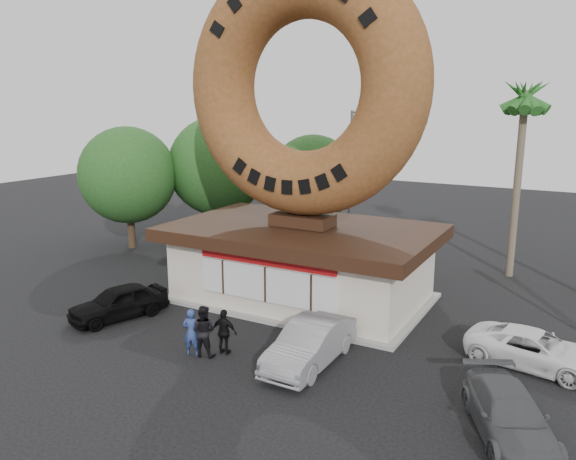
# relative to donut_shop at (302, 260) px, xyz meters

# --- Properties ---
(ground) EXTENTS (90.00, 90.00, 0.00)m
(ground) POSITION_rel_donut_shop_xyz_m (0.00, -5.98, -1.77)
(ground) COLOR black
(ground) RESTS_ON ground
(donut_shop) EXTENTS (11.20, 7.20, 3.80)m
(donut_shop) POSITION_rel_donut_shop_xyz_m (0.00, 0.00, 0.00)
(donut_shop) COLOR beige
(donut_shop) RESTS_ON ground
(giant_donut) EXTENTS (10.57, 2.69, 10.57)m
(giant_donut) POSITION_rel_donut_shop_xyz_m (0.00, 0.02, 7.32)
(giant_donut) COLOR brown
(giant_donut) RESTS_ON donut_shop
(tree_west) EXTENTS (6.00, 6.00, 7.65)m
(tree_west) POSITION_rel_donut_shop_xyz_m (-9.50, 7.02, 2.87)
(tree_west) COLOR #473321
(tree_west) RESTS_ON ground
(tree_mid) EXTENTS (5.20, 5.20, 6.63)m
(tree_mid) POSITION_rel_donut_shop_xyz_m (-4.00, 9.02, 2.25)
(tree_mid) COLOR #473321
(tree_mid) RESTS_ON ground
(tree_far) EXTENTS (5.60, 5.60, 7.14)m
(tree_far) POSITION_rel_donut_shop_xyz_m (-13.00, 3.02, 2.56)
(tree_far) COLOR #473321
(tree_far) RESTS_ON ground
(palm_near) EXTENTS (2.60, 2.60, 9.75)m
(palm_near) POSITION_rel_donut_shop_xyz_m (7.50, 8.02, 6.65)
(palm_near) COLOR #726651
(palm_near) RESTS_ON ground
(street_lamp) EXTENTS (2.11, 0.20, 8.00)m
(street_lamp) POSITION_rel_donut_shop_xyz_m (-1.86, 10.02, 2.72)
(street_lamp) COLOR #59595E
(street_lamp) RESTS_ON ground
(person_left) EXTENTS (0.71, 0.59, 1.66)m
(person_left) POSITION_rel_donut_shop_xyz_m (-0.69, -6.80, -0.94)
(person_left) COLOR navy
(person_left) RESTS_ON ground
(person_center) EXTENTS (0.98, 0.83, 1.80)m
(person_center) POSITION_rel_donut_shop_xyz_m (-0.30, -6.65, -0.87)
(person_center) COLOR black
(person_center) RESTS_ON ground
(person_right) EXTENTS (0.97, 0.49, 1.60)m
(person_right) POSITION_rel_donut_shop_xyz_m (0.24, -6.18, -0.97)
(person_right) COLOR black
(person_right) RESTS_ON ground
(car_black) EXTENTS (2.82, 4.23, 1.34)m
(car_black) POSITION_rel_donut_shop_xyz_m (-5.36, -5.56, -1.10)
(car_black) COLOR black
(car_black) RESTS_ON ground
(car_silver) EXTENTS (1.55, 4.37, 1.44)m
(car_silver) POSITION_rel_donut_shop_xyz_m (3.16, -5.46, -1.05)
(car_silver) COLOR gray
(car_silver) RESTS_ON ground
(car_grey) EXTENTS (3.35, 4.51, 1.21)m
(car_grey) POSITION_rel_donut_shop_xyz_m (9.52, -6.64, -1.16)
(car_grey) COLOR #505255
(car_grey) RESTS_ON ground
(car_white) EXTENTS (4.58, 2.64, 1.20)m
(car_white) POSITION_rel_donut_shop_xyz_m (9.67, -2.07, -1.17)
(car_white) COLOR white
(car_white) RESTS_ON ground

